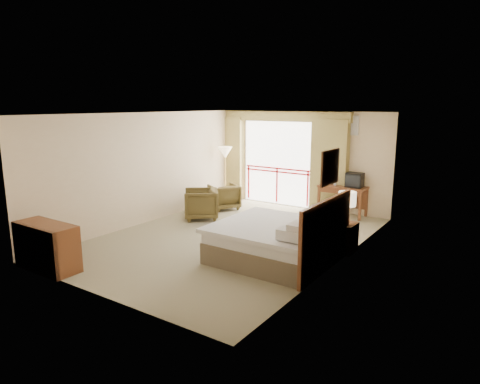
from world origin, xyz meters
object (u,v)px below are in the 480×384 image
Objects in this scene: nightstand at (344,237)px; tv at (355,180)px; bed at (278,241)px; armchair_far at (224,209)px; dresser at (47,247)px; table_lamp at (347,199)px; desk at (343,192)px; floor_lamp at (225,155)px; side_table at (207,199)px; wastebasket at (316,211)px; armchair_near at (201,218)px.

tv is (-0.77, 2.68, 0.69)m from nightstand.
tv reaches higher than bed.
armchair_far is 5.40m from dresser.
table_lamp reaches higher than desk.
nightstand is 0.35× the size of floor_lamp.
nightstand is 1.05× the size of side_table.
wastebasket is 2.99m from armchair_near.
armchair_near is at bearing -145.87° from tv.
floor_lamp reaches higher than armchair_far.
desk reaches higher than wastebasket.
desk reaches higher than armchair_far.
tv is 3.81m from floor_lamp.
side_table is (-3.30, 2.03, 0.01)m from bed.
desk reaches higher than nightstand.
armchair_far is (-3.01, -1.20, -0.62)m from desk.
nightstand is 2.62m from wastebasket.
floor_lamp is (-0.34, 1.31, 1.05)m from side_table.
table_lamp is at bearing -11.44° from side_table.
armchair_far is 1.36× the size of side_table.
nightstand reaches higher than wastebasket.
tv is 1.25× the size of wastebasket.
dresser is (-3.27, -6.53, -0.56)m from tv.
side_table is 1.71m from floor_lamp.
armchair_far is (-2.54, -0.58, -0.16)m from wastebasket.
tv is 3.64m from armchair_far.
armchair_near is at bearing -67.10° from side_table.
wastebasket is at bearing -129.62° from desk.
armchair_near is (0.13, -1.17, 0.00)m from armchair_far.
bed reaches higher than nightstand.
wastebasket is (-0.47, -0.63, -0.45)m from desk.
wastebasket is 0.43× the size of armchair_far.
bed is 6.46× the size of wastebasket.
dresser is (0.04, -5.38, 0.42)m from armchair_far.
bed is at bearing -78.52° from wastebasket.
dresser reaches higher than nightstand.
armchair_near is (-3.08, 1.49, -0.38)m from bed.
nightstand is 0.47× the size of dresser.
nightstand is 4.28m from side_table.
armchair_near is at bearing -144.09° from wastebasket.
dresser is (-0.09, -4.21, 0.42)m from armchair_near.
desk is 0.47m from tv.
table_lamp is 0.50× the size of desk.
desk is at bearing 90.20° from armchair_near.
wastebasket is 0.26× the size of dresser.
tv is 7.32m from dresser.
bed is 5.05m from floor_lamp.
floor_lamp reaches higher than wastebasket.
armchair_far is 1.18m from armchair_near.
wastebasket is (-1.54, 2.06, -0.89)m from table_lamp.
table_lamp reaches higher than side_table.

